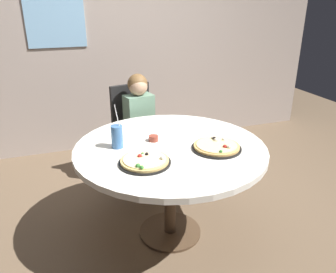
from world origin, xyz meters
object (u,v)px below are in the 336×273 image
Objects in this scene: pizza_veggie at (145,161)px; sauce_bowl at (153,138)px; diner_child at (143,139)px; dining_table at (170,156)px; soda_cup at (117,137)px; pizza_cheese at (217,147)px; chair_wooden at (135,128)px.

sauce_bowl is (0.16, 0.33, 0.00)m from pizza_veggie.
dining_table is at bearing -91.08° from diner_child.
pizza_veggie is 0.33m from soda_cup.
pizza_cheese is 0.46m from sauce_bowl.
diner_child reaches higher than sauce_bowl.
dining_table is 0.34m from pizza_cheese.
diner_child is at bearing 62.25° from soda_cup.
soda_cup is (-0.64, 0.25, 0.06)m from pizza_cheese.
diner_child is 3.17× the size of pizza_cheese.
diner_child is at bearing 105.65° from pizza_cheese.
pizza_cheese is 0.69m from soda_cup.
pizza_veggie is (-0.26, -1.00, 0.28)m from diner_child.
dining_table is at bearing -14.89° from soda_cup.
chair_wooden is 1.20m from pizza_cheese.
pizza_cheese is at bearing -28.95° from dining_table.
chair_wooden is 3.09× the size of soda_cup.
dining_table is at bearing -54.21° from sauce_bowl.
pizza_veggie is (-0.23, -1.18, 0.24)m from chair_wooden.
chair_wooden is 1.23m from pizza_veggie.
pizza_cheese reaches higher than dining_table.
sauce_bowl is at bearing -94.59° from chair_wooden.
dining_table is 4.39× the size of soda_cup.
diner_child is at bearing 75.54° from pizza_veggie.
pizza_cheese is (0.53, 0.05, -0.00)m from pizza_veggie.
chair_wooden is (-0.02, 0.98, -0.14)m from dining_table.
chair_wooden reaches higher than sauce_bowl.
chair_wooden is at bearing 100.48° from diner_child.
diner_child is 15.46× the size of sauce_bowl.
dining_table is 0.99m from chair_wooden.
chair_wooden is at bearing 91.06° from dining_table.
soda_cup is (-0.11, 0.30, 0.06)m from pizza_veggie.
pizza_cheese is at bearing 5.28° from pizza_veggie.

